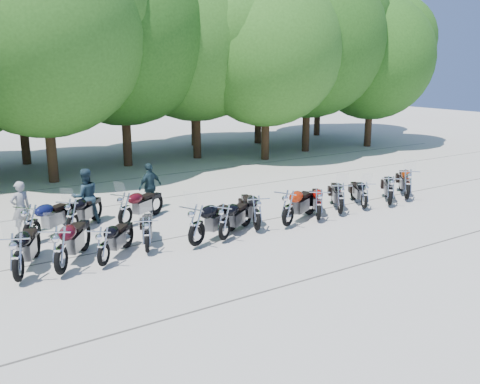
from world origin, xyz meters
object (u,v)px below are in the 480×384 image
motorcycle_10 (365,194)px  motorcycle_11 (391,190)px  motorcycle_1 (60,249)px  motorcycle_0 (17,256)px  motorcycle_15 (125,208)px  motorcycle_2 (103,245)px  motorcycle_8 (319,204)px  motorcycle_6 (257,212)px  motorcycle_12 (408,183)px  rider_0 (21,208)px  motorcycle_4 (197,224)px  motorcycle_5 (224,221)px  motorcycle_9 (341,197)px  motorcycle_13 (31,222)px  motorcycle_3 (147,234)px  rider_1 (86,196)px  rider_2 (150,186)px  motorcycle_14 (72,215)px  motorcycle_7 (288,207)px

motorcycle_10 → motorcycle_11: bearing=-159.3°
motorcycle_1 → motorcycle_11: size_ratio=1.10×
motorcycle_0 → motorcycle_15: size_ratio=1.07×
motorcycle_2 → motorcycle_8: bearing=-136.9°
motorcycle_6 → motorcycle_11: size_ratio=1.01×
motorcycle_2 → motorcycle_12: motorcycle_12 is taller
rider_0 → motorcycle_6: bearing=132.3°
motorcycle_4 → motorcycle_15: motorcycle_4 is taller
motorcycle_5 → motorcycle_9: (4.72, 0.19, 0.00)m
motorcycle_9 → rider_0: 10.22m
motorcycle_5 → motorcycle_6: bearing=-113.9°
rider_0 → motorcycle_0: bearing=61.8°
motorcycle_11 → motorcycle_13: bearing=31.2°
motorcycle_10 → motorcycle_11: 1.12m
motorcycle_4 → motorcycle_12: size_ratio=1.02×
motorcycle_3 → motorcycle_15: motorcycle_15 is taller
motorcycle_1 → motorcycle_5: (4.61, 0.04, -0.07)m
rider_0 → rider_1: rider_1 is taller
motorcycle_0 → motorcycle_11: size_ratio=1.08×
motorcycle_6 → rider_0: size_ratio=1.37×
rider_2 → motorcycle_3: bearing=47.8°
motorcycle_0 → motorcycle_4: motorcycle_4 is taller
motorcycle_10 → motorcycle_11: (1.10, -0.19, 0.06)m
motorcycle_6 → motorcycle_14: 5.55m
rider_2 → motorcycle_1: bearing=28.5°
motorcycle_14 → motorcycle_5: bearing=-177.9°
motorcycle_10 → motorcycle_9: bearing=32.8°
motorcycle_4 → rider_0: bearing=19.4°
motorcycle_1 → motorcycle_11: (11.62, 0.08, -0.07)m
motorcycle_4 → motorcycle_9: size_ratio=1.10×
motorcycle_9 → motorcycle_10: size_ratio=1.11×
motorcycle_1 → motorcycle_10: motorcycle_1 is taller
motorcycle_5 → motorcycle_15: motorcycle_15 is taller
motorcycle_4 → motorcycle_9: (5.63, 0.22, -0.06)m
motorcycle_9 → rider_0: size_ratio=1.36×
motorcycle_10 → motorcycle_15: size_ratio=0.90×
motorcycle_12 → motorcycle_14: bearing=30.9°
motorcycle_7 → motorcycle_11: 4.66m
motorcycle_12 → motorcycle_15: (-10.15, 2.57, -0.05)m
motorcycle_3 → motorcycle_5: (2.28, -0.26, 0.05)m
motorcycle_4 → motorcycle_5: 0.92m
motorcycle_6 → rider_1: rider_1 is taller
motorcycle_15 → motorcycle_8: bearing=-148.2°
rider_1 → rider_2: (2.41, 0.48, -0.07)m
rider_2 → motorcycle_12: bearing=136.0°
motorcycle_8 → motorcycle_12: 4.59m
motorcycle_7 → motorcycle_14: bearing=37.6°
motorcycle_1 → motorcycle_10: (10.52, 0.27, -0.13)m
motorcycle_7 → motorcycle_8: size_ratio=1.12×
motorcycle_4 → motorcycle_13: motorcycle_4 is taller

